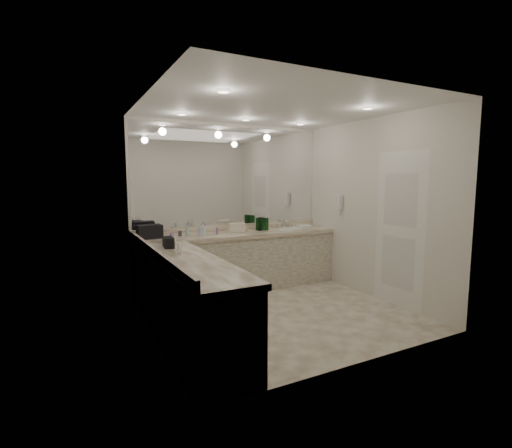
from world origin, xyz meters
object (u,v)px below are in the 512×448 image
cream_cosmetic_case (237,228)px  soap_bottle_b (201,230)px  hand_towel (305,226)px  wall_phone (339,203)px  black_toiletry_bag (149,232)px  soap_bottle_a (203,228)px  sink (291,229)px  soap_bottle_c (244,227)px

cream_cosmetic_case → soap_bottle_b: (-0.61, -0.08, 0.02)m
cream_cosmetic_case → hand_towel: size_ratio=0.99×
wall_phone → soap_bottle_b: (-2.18, 0.47, -0.36)m
hand_towel → soap_bottle_b: bearing=-177.9°
black_toiletry_bag → cream_cosmetic_case: bearing=0.5°
black_toiletry_bag → soap_bottle_a: 0.79m
black_toiletry_bag → hand_towel: black_toiletry_bag is taller
hand_towel → soap_bottle_a: size_ratio=1.27×
wall_phone → soap_bottle_a: 2.23m
hand_towel → soap_bottle_b: (-1.89, -0.07, 0.07)m
sink → black_toiletry_bag: (-2.31, 0.04, 0.10)m
soap_bottle_a → soap_bottle_c: bearing=-1.1°
cream_cosmetic_case → hand_towel: 1.28m
wall_phone → soap_bottle_c: size_ratio=1.44×
cream_cosmetic_case → soap_bottle_a: 0.56m
sink → soap_bottle_b: 1.58m
soap_bottle_a → wall_phone: bearing=-14.4°
black_toiletry_bag → soap_bottle_b: 0.74m
hand_towel → soap_bottle_a: (-1.84, 0.01, 0.08)m
wall_phone → soap_bottle_a: bearing=165.6°
soap_bottle_c → sink: bearing=-2.4°
sink → cream_cosmetic_case: cream_cosmetic_case is taller
sink → hand_towel: (0.31, 0.04, 0.03)m
hand_towel → soap_bottle_c: 1.17m
wall_phone → soap_bottle_c: 1.60m
soap_bottle_b → soap_bottle_c: (0.72, 0.07, -0.01)m
hand_towel → soap_bottle_c: soap_bottle_c is taller
hand_towel → soap_bottle_c: size_ratio=1.47×
soap_bottle_b → soap_bottle_c: soap_bottle_b is taller
soap_bottle_c → hand_towel: bearing=0.2°
soap_bottle_a → soap_bottle_b: size_ratio=1.09×
black_toiletry_bag → soap_bottle_a: bearing=0.5°
wall_phone → soap_bottle_a: wall_phone is taller
soap_bottle_a → cream_cosmetic_case: bearing=0.6°
soap_bottle_a → soap_bottle_b: bearing=-122.7°
hand_towel → soap_bottle_b: soap_bottle_b is taller
wall_phone → soap_bottle_b: 2.26m
sink → black_toiletry_bag: 2.31m
hand_towel → soap_bottle_b: 1.89m
cream_cosmetic_case → soap_bottle_c: size_ratio=1.45×
soap_bottle_a → soap_bottle_c: (0.67, -0.01, -0.01)m
sink → soap_bottle_c: bearing=177.6°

